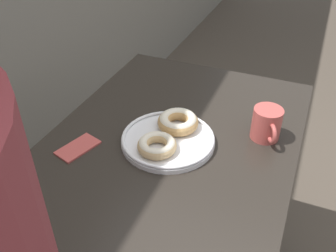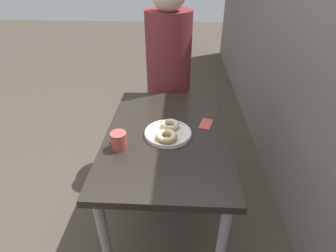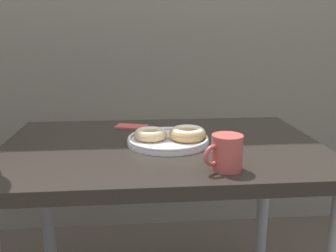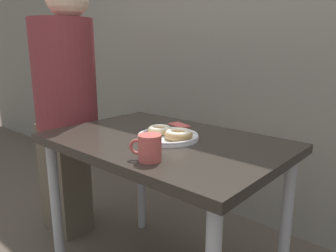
# 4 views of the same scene
# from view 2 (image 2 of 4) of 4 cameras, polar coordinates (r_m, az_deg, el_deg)

# --- Properties ---
(ground_plane) EXTENTS (14.00, 14.00, 0.00)m
(ground_plane) POSITION_cam_2_polar(r_m,az_deg,el_deg) (2.07, -7.72, -18.81)
(ground_plane) COLOR #4C4238
(dining_table) EXTENTS (1.06, 0.71, 0.75)m
(dining_table) POSITION_cam_2_polar(r_m,az_deg,el_deg) (1.57, -0.13, -4.30)
(dining_table) COLOR #28231E
(dining_table) RESTS_ON ground_plane
(donut_plate) EXTENTS (0.28, 0.27, 0.05)m
(donut_plate) POSITION_cam_2_polar(r_m,az_deg,el_deg) (1.49, -0.01, -1.36)
(donut_plate) COLOR white
(donut_plate) RESTS_ON dining_table
(coffee_mug) EXTENTS (0.11, 0.08, 0.10)m
(coffee_mug) POSITION_cam_2_polar(r_m,az_deg,el_deg) (1.40, -10.68, -3.05)
(coffee_mug) COLOR #B74C47
(coffee_mug) RESTS_ON dining_table
(person_figure) EXTENTS (0.41, 0.35, 1.52)m
(person_figure) POSITION_cam_2_polar(r_m,az_deg,el_deg) (2.16, 0.13, 11.73)
(person_figure) COLOR brown
(person_figure) RESTS_ON ground_plane
(napkin) EXTENTS (0.13, 0.10, 0.01)m
(napkin) POSITION_cam_2_polar(r_m,az_deg,el_deg) (1.61, 8.29, 0.43)
(napkin) COLOR #BC4C47
(napkin) RESTS_ON dining_table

